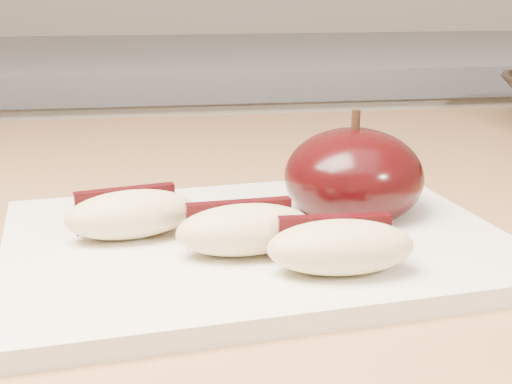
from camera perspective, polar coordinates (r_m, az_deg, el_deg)
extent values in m
cube|color=silver|center=(1.33, -6.68, -10.25)|extent=(2.40, 0.60, 0.90)
cube|color=slate|center=(1.19, -7.46, 10.34)|extent=(2.40, 0.62, 0.04)
cube|color=#AF884C|center=(0.51, -4.92, -2.69)|extent=(1.64, 0.64, 0.04)
cube|color=silver|center=(0.41, 0.00, -4.12)|extent=(0.30, 0.23, 0.01)
ellipsoid|color=black|center=(0.44, 7.81, 1.21)|extent=(0.10, 0.10, 0.06)
cylinder|color=black|center=(0.44, 7.99, 5.70)|extent=(0.01, 0.01, 0.01)
ellipsoid|color=#D2BC85|center=(0.40, -9.97, -1.77)|extent=(0.08, 0.05, 0.03)
cube|color=black|center=(0.42, -10.39, -1.28)|extent=(0.06, 0.02, 0.02)
ellipsoid|color=#D2BC85|center=(0.37, -0.89, -3.03)|extent=(0.08, 0.04, 0.03)
cube|color=black|center=(0.39, -1.38, -2.43)|extent=(0.06, 0.01, 0.02)
ellipsoid|color=#D2BC85|center=(0.35, 6.79, -4.40)|extent=(0.07, 0.04, 0.03)
cube|color=black|center=(0.37, 6.27, -3.70)|extent=(0.06, 0.01, 0.02)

